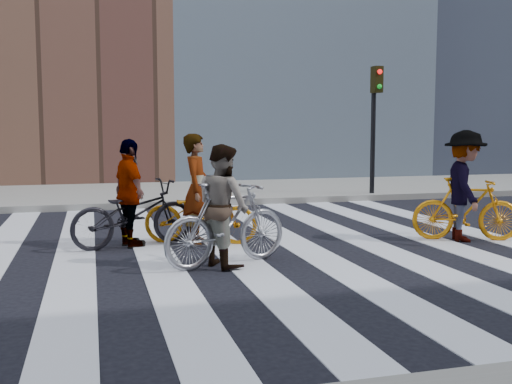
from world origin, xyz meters
name	(u,v)px	position (x,y,z in m)	size (l,w,h in m)	color
ground	(266,249)	(0.00, 0.00, 0.00)	(100.00, 100.00, 0.00)	black
sidewalk_far	(188,192)	(0.00, 7.50, 0.07)	(100.00, 5.00, 0.15)	gray
zebra_crosswalk	(266,248)	(0.00, 0.00, 0.01)	(8.25, 10.00, 0.01)	silver
traffic_signal	(375,109)	(4.40, 5.32, 2.28)	(0.22, 0.42, 3.33)	black
bike_yellow_left	(200,214)	(-0.88, 0.66, 0.47)	(0.62, 1.78, 0.93)	orange
bike_silver_mid	(227,224)	(-0.81, -0.92, 0.55)	(0.52, 1.84, 1.11)	#93949C
bike_yellow_right	(466,209)	(3.28, -0.22, 0.51)	(0.48, 1.69, 1.02)	orange
bike_dark_rear	(134,214)	(-1.90, 0.69, 0.51)	(0.67, 1.94, 1.02)	black
rider_left	(197,189)	(-0.93, 0.66, 0.86)	(0.63, 0.41, 1.71)	slate
rider_mid	(223,205)	(-0.86, -0.92, 0.80)	(0.78, 0.60, 1.60)	slate
rider_right	(464,186)	(3.23, -0.22, 0.89)	(1.14, 0.66, 1.77)	slate
rider_rear	(130,193)	(-1.95, 0.69, 0.82)	(0.96, 0.40, 1.64)	slate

